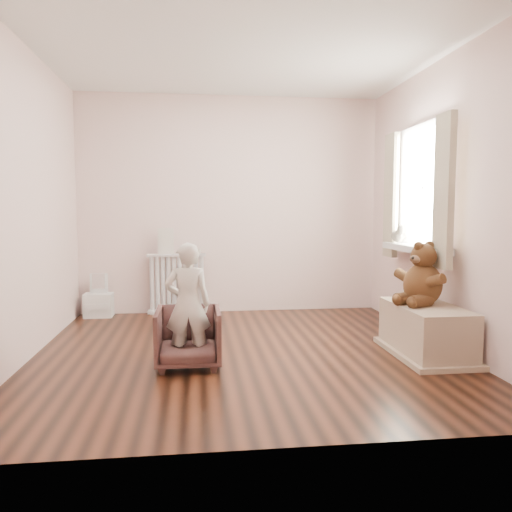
{
  "coord_description": "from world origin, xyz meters",
  "views": [
    {
      "loc": [
        -0.42,
        -4.25,
        1.23
      ],
      "look_at": [
        0.15,
        0.45,
        0.8
      ],
      "focal_mm": 35.0,
      "sensor_mm": 36.0,
      "label": 1
    }
  ],
  "objects": [
    {
      "name": "plush_cat",
      "position": [
        1.66,
        0.67,
        1.0
      ],
      "size": [
        0.18,
        0.25,
        0.19
      ],
      "primitive_type": null,
      "rotation": [
        0.0,
        0.0,
        -0.19
      ],
      "color": "#696258",
      "rests_on": "window_sill"
    },
    {
      "name": "ceiling",
      "position": [
        0.0,
        0.0,
        2.6
      ],
      "size": [
        3.6,
        3.6,
        0.01
      ],
      "primitive_type": "cube",
      "color": "white",
      "rests_on": "ground"
    },
    {
      "name": "curtain_right",
      "position": [
        1.65,
        0.87,
        1.39
      ],
      "size": [
        0.06,
        0.26,
        1.3
      ],
      "primitive_type": "cube",
      "color": "#BEB493",
      "rests_on": "right_wall"
    },
    {
      "name": "tin_a",
      "position": [
        -0.51,
        1.68,
        0.76
      ],
      "size": [
        0.11,
        0.11,
        0.07
      ],
      "primitive_type": "cylinder",
      "color": "#A59E8C",
      "rests_on": "radiator"
    },
    {
      "name": "front_wall",
      "position": [
        0.0,
        -1.8,
        1.3
      ],
      "size": [
        3.6,
        0.02,
        2.6
      ],
      "primitive_type": "cube",
      "color": "#F3E3D0",
      "rests_on": "ground"
    },
    {
      "name": "armchair",
      "position": [
        -0.49,
        -0.36,
        0.24
      ],
      "size": [
        0.51,
        0.52,
        0.47
      ],
      "primitive_type": "imported",
      "rotation": [
        0.0,
        0.0,
        -0.0
      ],
      "color": "#50302C",
      "rests_on": "floor"
    },
    {
      "name": "left_wall",
      "position": [
        -1.8,
        0.0,
        1.3
      ],
      "size": [
        0.02,
        3.6,
        2.6
      ],
      "primitive_type": "cube",
      "color": "#F3E3D0",
      "rests_on": "ground"
    },
    {
      "name": "back_wall",
      "position": [
        0.0,
        1.8,
        1.3
      ],
      "size": [
        3.6,
        0.02,
        2.6
      ],
      "primitive_type": "cube",
      "color": "#F3E3D0",
      "rests_on": "ground"
    },
    {
      "name": "teddy_bear",
      "position": [
        1.51,
        -0.23,
        0.67
      ],
      "size": [
        0.54,
        0.49,
        0.53
      ],
      "primitive_type": null,
      "rotation": [
        0.0,
        0.0,
        0.44
      ],
      "color": "#3D2310",
      "rests_on": "toy_bench"
    },
    {
      "name": "right_wall",
      "position": [
        1.8,
        0.0,
        1.3
      ],
      "size": [
        0.02,
        3.6,
        2.6
      ],
      "primitive_type": "cube",
      "color": "#F3E3D0",
      "rests_on": "ground"
    },
    {
      "name": "toy_bench",
      "position": [
        1.52,
        -0.29,
        0.2
      ],
      "size": [
        0.48,
        0.92,
        0.43
      ],
      "primitive_type": "cube",
      "color": "#BCA98B",
      "rests_on": "floor"
    },
    {
      "name": "curtain_left",
      "position": [
        1.65,
        -0.27,
        1.39
      ],
      "size": [
        0.06,
        0.26,
        1.3
      ],
      "primitive_type": "cube",
      "color": "#BEB493",
      "rests_on": "right_wall"
    },
    {
      "name": "paper_doll",
      "position": [
        -0.77,
        1.68,
        0.88
      ],
      "size": [
        0.18,
        0.02,
        0.31
      ],
      "primitive_type": "cube",
      "color": "beige",
      "rests_on": "radiator"
    },
    {
      "name": "tin_b",
      "position": [
        -0.41,
        1.68,
        0.75
      ],
      "size": [
        0.1,
        0.1,
        0.06
      ],
      "primitive_type": "cylinder",
      "color": "#A59E8C",
      "rests_on": "radiator"
    },
    {
      "name": "child",
      "position": [
        -0.49,
        -0.41,
        0.5
      ],
      "size": [
        0.35,
        0.23,
        0.97
      ],
      "primitive_type": "imported",
      "rotation": [
        0.0,
        0.0,
        3.14
      ],
      "color": "beige",
      "rests_on": "armchair"
    },
    {
      "name": "floor",
      "position": [
        0.0,
        0.0,
        0.0
      ],
      "size": [
        3.6,
        3.6,
        0.01
      ],
      "primitive_type": "cube",
      "color": "black",
      "rests_on": "ground"
    },
    {
      "name": "toy_vanity",
      "position": [
        -1.55,
        1.65,
        0.28
      ],
      "size": [
        0.32,
        0.23,
        0.5
      ],
      "primitive_type": "cube",
      "color": "silver",
      "rests_on": "floor"
    },
    {
      "name": "radiator",
      "position": [
        -0.65,
        1.68,
        0.39
      ],
      "size": [
        0.69,
        0.13,
        0.72
      ],
      "primitive_type": "cube",
      "color": "silver",
      "rests_on": "floor"
    },
    {
      "name": "window",
      "position": [
        1.76,
        0.3,
        1.45
      ],
      "size": [
        0.03,
        0.9,
        1.1
      ],
      "primitive_type": "cube",
      "color": "white",
      "rests_on": "right_wall"
    },
    {
      "name": "window_sill",
      "position": [
        1.67,
        0.3,
        0.87
      ],
      "size": [
        0.22,
        1.1,
        0.06
      ],
      "primitive_type": "cube",
      "color": "silver",
      "rests_on": "right_wall"
    }
  ]
}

